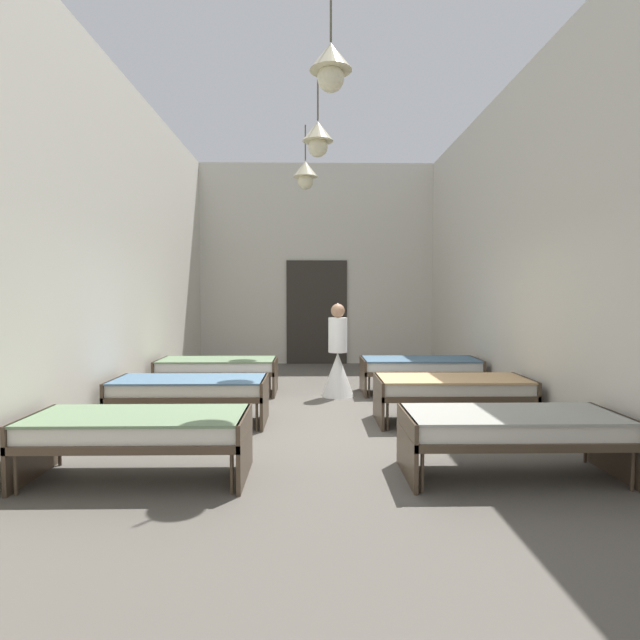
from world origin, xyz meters
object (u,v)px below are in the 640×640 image
bed_left_row_0 (139,429)px  bed_right_row_0 (511,428)px  bed_left_row_2 (218,367)px  bed_left_row_1 (190,389)px  bed_right_row_1 (452,388)px  bed_right_row_2 (420,367)px  nurse_near_aisle (338,363)px

bed_left_row_0 → bed_right_row_0: size_ratio=1.00×
bed_left_row_2 → bed_right_row_0: bearing=-49.1°
bed_left_row_0 → bed_left_row_2: (0.00, 3.80, 0.00)m
bed_right_row_0 → bed_left_row_1: same height
bed_right_row_0 → bed_right_row_1: (0.00, 1.90, 0.00)m
bed_left_row_0 → bed_left_row_1: same height
bed_left_row_0 → bed_left_row_2: bearing=90.0°
bed_right_row_2 → nurse_near_aisle: (-1.35, -0.20, 0.09)m
bed_left_row_0 → bed_right_row_1: bearing=30.0°
bed_right_row_1 → bed_right_row_2: size_ratio=1.00×
bed_left_row_2 → bed_left_row_1: bearing=-90.0°
bed_right_row_1 → bed_right_row_0: bearing=-90.0°
bed_left_row_0 → bed_left_row_2: size_ratio=1.00×
bed_right_row_1 → bed_left_row_2: bearing=150.0°
bed_right_row_2 → nurse_near_aisle: bearing=-171.5°
bed_left_row_0 → bed_left_row_2: same height
bed_right_row_2 → bed_left_row_0: bearing=-130.9°
bed_right_row_0 → bed_right_row_2: same height
bed_left_row_1 → nurse_near_aisle: bearing=41.2°
bed_right_row_1 → bed_left_row_1: bearing=180.0°
bed_left_row_1 → bed_right_row_1: bearing=0.0°
bed_left_row_1 → bed_right_row_2: same height
bed_right_row_1 → bed_left_row_2: size_ratio=1.00×
bed_right_row_1 → bed_left_row_2: (-3.29, 1.90, 0.00)m
nurse_near_aisle → bed_right_row_1: bearing=73.0°
bed_right_row_2 → nurse_near_aisle: 1.37m
bed_right_row_1 → bed_left_row_0: bearing=-150.0°
bed_right_row_0 → bed_right_row_2: bearing=90.0°
bed_left_row_2 → nurse_near_aisle: (1.94, -0.20, 0.09)m
bed_right_row_0 → bed_right_row_1: bearing=90.0°
bed_left_row_1 → bed_right_row_1: size_ratio=1.00×
nurse_near_aisle → bed_right_row_2: bearing=132.9°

